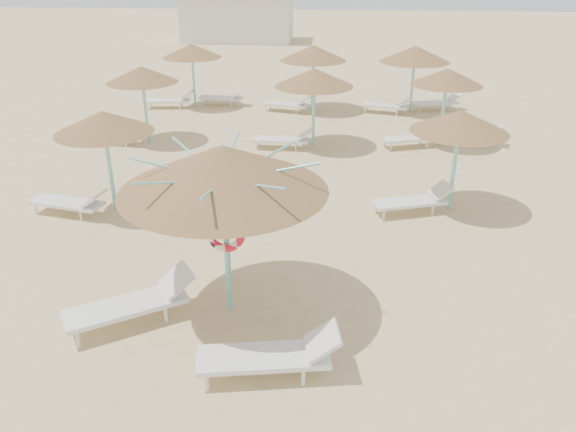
{
  "coord_description": "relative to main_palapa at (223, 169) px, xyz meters",
  "views": [
    {
      "loc": [
        1.45,
        -8.64,
        6.23
      ],
      "look_at": [
        0.58,
        1.7,
        1.3
      ],
      "focal_mm": 35.0,
      "sensor_mm": 36.0,
      "label": 1
    }
  ],
  "objects": [
    {
      "name": "service_hut",
      "position": [
        -5.59,
        34.79,
        -1.21
      ],
      "size": [
        8.4,
        4.4,
        3.25
      ],
      "color": "silver",
      "rests_on": "ground"
    },
    {
      "name": "lounger_main_a",
      "position": [
        -1.66,
        -0.54,
        -2.45
      ],
      "size": [
        2.35,
        1.87,
        0.85
      ],
      "rotation": [
        0.0,
        0.0,
        0.58
      ],
      "color": "silver",
      "rests_on": "ground"
    },
    {
      "name": "palapa_field",
      "position": [
        2.19,
        10.29,
        -0.55
      ],
      "size": [
        18.66,
        13.44,
        2.72
      ],
      "color": "#77CDCF",
      "rests_on": "ground"
    },
    {
      "name": "lounger_main_b",
      "position": [
        1.03,
        -1.78,
        -2.46
      ],
      "size": [
        2.36,
        1.05,
        0.83
      ],
      "rotation": [
        0.0,
        0.0,
        0.17
      ],
      "color": "silver",
      "rests_on": "ground"
    },
    {
      "name": "ground",
      "position": [
        0.41,
        -0.21,
        -2.85
      ],
      "size": [
        120.0,
        120.0,
        0.0
      ],
      "primitive_type": "plane",
      "color": "#D3B680",
      "rests_on": "ground"
    },
    {
      "name": "main_palapa",
      "position": [
        0.0,
        0.0,
        0.0
      ],
      "size": [
        3.66,
        3.66,
        3.28
      ],
      "color": "#77CDCF",
      "rests_on": "ground"
    }
  ]
}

